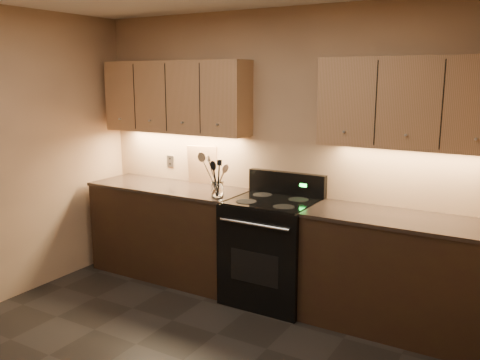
% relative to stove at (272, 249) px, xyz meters
% --- Properties ---
extents(wall_back, '(4.00, 0.04, 2.60)m').
position_rel_stove_xyz_m(wall_back, '(-0.08, 0.32, 0.82)').
color(wall_back, tan).
rests_on(wall_back, ground).
extents(counter_left, '(1.62, 0.62, 0.93)m').
position_rel_stove_xyz_m(counter_left, '(-1.18, 0.02, -0.01)').
color(counter_left, black).
rests_on(counter_left, ground).
extents(counter_right, '(1.46, 0.62, 0.93)m').
position_rel_stove_xyz_m(counter_right, '(1.10, 0.02, -0.01)').
color(counter_right, black).
rests_on(counter_right, ground).
extents(stove, '(0.76, 0.68, 1.14)m').
position_rel_stove_xyz_m(stove, '(0.00, 0.00, 0.00)').
color(stove, black).
rests_on(stove, ground).
extents(upper_cab_left, '(1.60, 0.30, 0.70)m').
position_rel_stove_xyz_m(upper_cab_left, '(-1.18, 0.17, 1.32)').
color(upper_cab_left, '#AE7A57').
rests_on(upper_cab_left, wall_back).
extents(upper_cab_right, '(1.44, 0.30, 0.70)m').
position_rel_stove_xyz_m(upper_cab_right, '(1.10, 0.17, 1.32)').
color(upper_cab_right, '#AE7A57').
rests_on(upper_cab_right, wall_back).
extents(outlet_plate, '(0.08, 0.01, 0.12)m').
position_rel_stove_xyz_m(outlet_plate, '(-1.38, 0.31, 0.64)').
color(outlet_plate, '#B2B5BA').
rests_on(outlet_plate, wall_back).
extents(utensil_crock, '(0.14, 0.14, 0.14)m').
position_rel_stove_xyz_m(utensil_crock, '(-0.50, -0.13, 0.51)').
color(utensil_crock, white).
rests_on(utensil_crock, counter_left).
extents(cutting_board, '(0.31, 0.15, 0.39)m').
position_rel_stove_xyz_m(cutting_board, '(-0.95, 0.29, 0.64)').
color(cutting_board, tan).
rests_on(cutting_board, counter_left).
extents(wooden_spoon, '(0.16, 0.15, 0.29)m').
position_rel_stove_xyz_m(wooden_spoon, '(-0.54, -0.13, 0.61)').
color(wooden_spoon, tan).
rests_on(wooden_spoon, utensil_crock).
extents(black_spoon, '(0.09, 0.11, 0.32)m').
position_rel_stove_xyz_m(black_spoon, '(-0.51, -0.11, 0.62)').
color(black_spoon, black).
rests_on(black_spoon, utensil_crock).
extents(black_turner, '(0.12, 0.17, 0.34)m').
position_rel_stove_xyz_m(black_turner, '(-0.48, -0.15, 0.63)').
color(black_turner, black).
rests_on(black_turner, utensil_crock).
extents(steel_spatula, '(0.22, 0.10, 0.39)m').
position_rel_stove_xyz_m(steel_spatula, '(-0.49, -0.12, 0.66)').
color(steel_spatula, silver).
rests_on(steel_spatula, utensil_crock).
extents(steel_skimmer, '(0.27, 0.11, 0.40)m').
position_rel_stove_xyz_m(steel_skimmer, '(-0.48, -0.13, 0.67)').
color(steel_skimmer, silver).
rests_on(steel_skimmer, utensil_crock).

